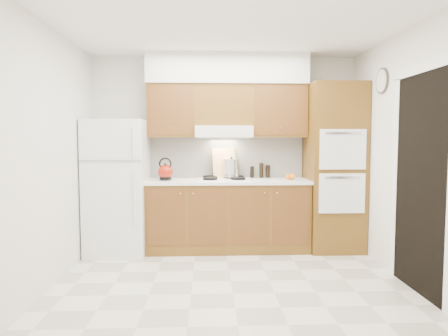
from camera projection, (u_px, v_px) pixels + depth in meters
name	position (u px, v px, depth m)	size (l,w,h in m)	color
floor	(231.00, 281.00, 4.15)	(3.60, 3.60, 0.00)	beige
ceiling	(231.00, 26.00, 3.96)	(3.60, 3.60, 0.00)	white
wall_back	(225.00, 152.00, 5.55)	(3.60, 0.02, 2.60)	silver
wall_left	(52.00, 157.00, 3.99)	(0.02, 3.00, 2.60)	silver
wall_right	(404.00, 156.00, 4.13)	(0.02, 3.00, 2.60)	silver
fridge	(118.00, 187.00, 5.17)	(0.75, 0.72, 1.72)	white
base_cabinets	(228.00, 216.00, 5.32)	(2.11, 0.60, 0.90)	brown
countertop	(228.00, 181.00, 5.27)	(2.13, 0.62, 0.04)	white
backsplash	(227.00, 158.00, 5.55)	(2.11, 0.03, 0.56)	white
oven_cabinet	(334.00, 167.00, 5.30)	(0.70, 0.65, 2.20)	brown
upper_cab_left	(172.00, 111.00, 5.32)	(0.63, 0.33, 0.70)	brown
upper_cab_right	(278.00, 111.00, 5.38)	(0.73, 0.33, 0.70)	brown
range_hood	(224.00, 132.00, 5.31)	(0.75, 0.45, 0.15)	silver
upper_cab_over_hood	(223.00, 106.00, 5.34)	(0.75, 0.33, 0.55)	brown
soffit	(227.00, 69.00, 5.29)	(2.13, 0.36, 0.40)	silver
cooktop	(224.00, 179.00, 5.29)	(0.74, 0.50, 0.01)	white
doorway	(420.00, 184.00, 3.80)	(0.02, 0.90, 2.10)	black
wall_clock	(382.00, 81.00, 4.62)	(0.30, 0.30, 0.02)	#3F3833
kettle	(165.00, 172.00, 5.19)	(0.19, 0.19, 0.19)	maroon
cutting_board	(224.00, 164.00, 5.44)	(0.33, 0.02, 0.43)	tan
stock_pot	(231.00, 168.00, 5.38)	(0.22, 0.22, 0.23)	silver
condiment_a	(261.00, 170.00, 5.54)	(0.06, 0.06, 0.20)	black
condiment_b	(252.00, 172.00, 5.53)	(0.05, 0.05, 0.16)	black
condiment_c	(268.00, 171.00, 5.55)	(0.06, 0.06, 0.17)	black
orange_near	(289.00, 177.00, 5.28)	(0.08, 0.08, 0.08)	#E8590C
orange_far	(292.00, 177.00, 5.28)	(0.08, 0.08, 0.08)	#FFA20D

